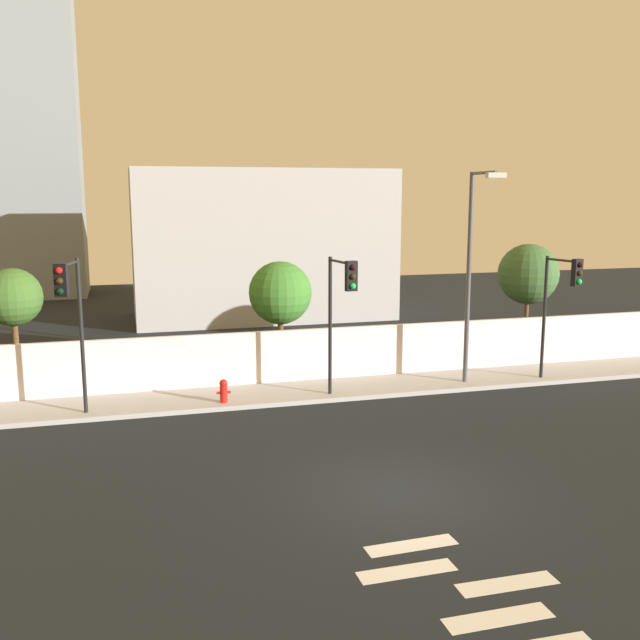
# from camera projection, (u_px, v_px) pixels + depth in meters

# --- Properties ---
(ground_plane) EXTENTS (80.00, 80.00, 0.00)m
(ground_plane) POSITION_uv_depth(u_px,v_px,m) (397.00, 491.00, 15.98)
(ground_plane) COLOR black
(sidewalk) EXTENTS (36.00, 2.40, 0.15)m
(sidewalk) POSITION_uv_depth(u_px,v_px,m) (307.00, 392.00, 23.74)
(sidewalk) COLOR #AAAAAA
(sidewalk) RESTS_ON ground
(perimeter_wall) EXTENTS (36.00, 0.18, 1.80)m
(perimeter_wall) POSITION_uv_depth(u_px,v_px,m) (297.00, 355.00, 24.80)
(perimeter_wall) COLOR silver
(perimeter_wall) RESTS_ON sidewalk
(crosswalk_marking) EXTENTS (3.31, 3.89, 0.01)m
(crosswalk_marking) POSITION_uv_depth(u_px,v_px,m) (468.00, 590.00, 11.99)
(crosswalk_marking) COLOR silver
(crosswalk_marking) RESTS_ON ground
(traffic_light_left) EXTENTS (0.59, 1.81, 4.62)m
(traffic_light_left) POSITION_uv_depth(u_px,v_px,m) (71.00, 305.00, 19.83)
(traffic_light_left) COLOR black
(traffic_light_left) RESTS_ON sidewalk
(traffic_light_center) EXTENTS (0.53, 1.58, 4.33)m
(traffic_light_center) POSITION_uv_depth(u_px,v_px,m) (562.00, 291.00, 24.12)
(traffic_light_center) COLOR black
(traffic_light_center) RESTS_ON sidewalk
(traffic_light_right) EXTENTS (0.44, 1.82, 4.48)m
(traffic_light_right) POSITION_uv_depth(u_px,v_px,m) (341.00, 297.00, 21.91)
(traffic_light_right) COLOR black
(traffic_light_right) RESTS_ON sidewalk
(street_lamp_curbside) EXTENTS (0.62, 2.02, 7.16)m
(street_lamp_curbside) POSITION_uv_depth(u_px,v_px,m) (472.00, 261.00, 23.78)
(street_lamp_curbside) COLOR #4C4C51
(street_lamp_curbside) RESTS_ON sidewalk
(fire_hydrant) EXTENTS (0.44, 0.26, 0.74)m
(fire_hydrant) POSITION_uv_depth(u_px,v_px,m) (224.00, 390.00, 22.22)
(fire_hydrant) COLOR red
(fire_hydrant) RESTS_ON sidewalk
(roadside_tree_leftmost) EXTENTS (1.93, 1.93, 4.19)m
(roadside_tree_leftmost) POSITION_uv_depth(u_px,v_px,m) (13.00, 298.00, 23.48)
(roadside_tree_leftmost) COLOR brown
(roadside_tree_leftmost) RESTS_ON ground
(roadside_tree_midleft) EXTENTS (2.30, 2.30, 4.19)m
(roadside_tree_midleft) POSITION_uv_depth(u_px,v_px,m) (280.00, 293.00, 25.89)
(roadside_tree_midleft) COLOR brown
(roadside_tree_midleft) RESTS_ON ground
(roadside_tree_midright) EXTENTS (2.42, 2.42, 4.63)m
(roadside_tree_midright) POSITION_uv_depth(u_px,v_px,m) (528.00, 274.00, 28.49)
(roadside_tree_midright) COLOR brown
(roadside_tree_midright) RESTS_ON ground
(low_building_distant) EXTENTS (13.47, 6.00, 7.85)m
(low_building_distant) POSITION_uv_depth(u_px,v_px,m) (262.00, 244.00, 37.96)
(low_building_distant) COLOR #ACACAC
(low_building_distant) RESTS_ON ground
(tower_on_skyline) EXTENTS (5.60, 5.00, 32.50)m
(tower_on_skyline) POSITION_uv_depth(u_px,v_px,m) (26.00, 35.00, 43.94)
(tower_on_skyline) COLOR gray
(tower_on_skyline) RESTS_ON ground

